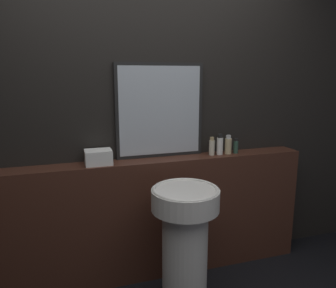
# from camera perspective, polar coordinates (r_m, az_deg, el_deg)

# --- Properties ---
(wall_back) EXTENTS (8.00, 0.06, 2.50)m
(wall_back) POSITION_cam_1_polar(r_m,az_deg,el_deg) (2.56, -3.23, 4.44)
(wall_back) COLOR black
(wall_back) RESTS_ON ground_plane
(vanity_counter) EXTENTS (2.48, 0.21, 0.95)m
(vanity_counter) POSITION_cam_1_polar(r_m,az_deg,el_deg) (2.66, -2.28, -12.71)
(vanity_counter) COLOR #422319
(vanity_counter) RESTS_ON ground_plane
(pedestal_sink) EXTENTS (0.44, 0.44, 0.88)m
(pedestal_sink) POSITION_cam_1_polar(r_m,az_deg,el_deg) (2.27, 2.96, -16.54)
(pedestal_sink) COLOR silver
(pedestal_sink) RESTS_ON ground_plane
(mirror) EXTENTS (0.69, 0.03, 0.72)m
(mirror) POSITION_cam_1_polar(r_m,az_deg,el_deg) (2.53, -1.42, 5.81)
(mirror) COLOR black
(mirror) RESTS_ON vanity_counter
(towel_stack) EXTENTS (0.19, 0.15, 0.10)m
(towel_stack) POSITION_cam_1_polar(r_m,az_deg,el_deg) (2.41, -12.03, -2.25)
(towel_stack) COLOR white
(towel_stack) RESTS_ON vanity_counter
(shampoo_bottle) EXTENTS (0.04, 0.04, 0.15)m
(shampoo_bottle) POSITION_cam_1_polar(r_m,az_deg,el_deg) (2.64, 7.64, -0.48)
(shampoo_bottle) COLOR beige
(shampoo_bottle) RESTS_ON vanity_counter
(conditioner_bottle) EXTENTS (0.05, 0.05, 0.17)m
(conditioner_bottle) POSITION_cam_1_polar(r_m,az_deg,el_deg) (2.67, 9.01, -0.18)
(conditioner_bottle) COLOR white
(conditioner_bottle) RESTS_ON vanity_counter
(lotion_bottle) EXTENTS (0.05, 0.05, 0.15)m
(lotion_bottle) POSITION_cam_1_polar(r_m,az_deg,el_deg) (2.71, 10.43, -0.21)
(lotion_bottle) COLOR #C6B284
(lotion_bottle) RESTS_ON vanity_counter
(body_wash_bottle) EXTENTS (0.04, 0.04, 0.12)m
(body_wash_bottle) POSITION_cam_1_polar(r_m,az_deg,el_deg) (2.74, 11.71, -0.40)
(body_wash_bottle) COLOR #2D4C3D
(body_wash_bottle) RESTS_ON vanity_counter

